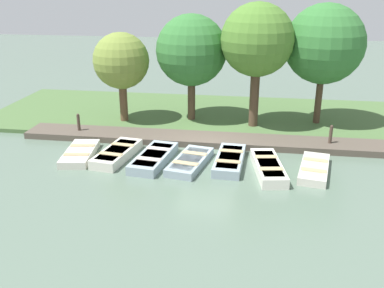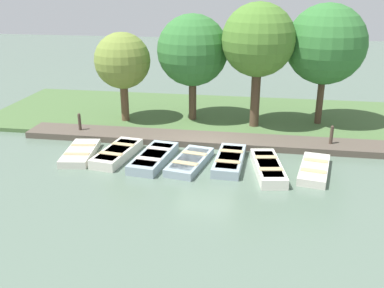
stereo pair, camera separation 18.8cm
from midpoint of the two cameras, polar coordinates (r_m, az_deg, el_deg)
name	(u,v)px [view 2 (the right image)]	position (r m, az deg, el deg)	size (l,w,h in m)	color
ground_plane	(206,152)	(18.36, 2.11, -1.02)	(80.00, 80.00, 0.00)	#566B5B
shore_bank	(218,116)	(23.02, 3.70, 3.76)	(8.00, 24.00, 0.20)	#476638
dock_walkway	(209,140)	(19.35, 2.54, 0.58)	(1.60, 17.01, 0.28)	#51473D
rowboat_0	(80,153)	(18.37, -14.38, -1.14)	(2.79, 1.48, 0.33)	beige
rowboat_1	(117,153)	(17.89, -9.64, -1.21)	(3.02, 1.45, 0.41)	beige
rowboat_2	(154,158)	(17.28, -4.82, -1.82)	(3.15, 1.49, 0.39)	#8C9EA8
rowboat_3	(190,162)	(16.93, 0.03, -2.35)	(2.99, 1.63, 0.33)	#8C9EA8
rowboat_4	(229,160)	(17.04, 5.33, -2.18)	(2.97, 1.18, 0.39)	#8C9EA8
rowboat_5	(268,168)	(16.55, 10.41, -3.11)	(3.16, 1.44, 0.42)	silver
rowboat_6	(314,169)	(16.93, 16.29, -3.24)	(2.87, 1.48, 0.33)	beige
mooring_post_near	(80,124)	(20.77, -14.48, 2.56)	(0.14, 0.14, 1.10)	#47382D
mooring_post_far	(331,138)	(19.35, 18.33, 0.82)	(0.14, 0.14, 1.10)	#47382D
park_tree_far_left	(122,61)	(21.50, -9.01, 10.83)	(2.74, 2.74, 4.60)	brown
park_tree_left	(193,51)	(21.38, 0.34, 12.34)	(3.49, 3.49, 5.44)	#4C3828
park_tree_center	(258,41)	(20.41, 9.10, 13.43)	(3.39, 3.39, 6.03)	#4C3828
park_tree_right	(326,45)	(21.60, 17.67, 12.52)	(3.77, 3.77, 5.97)	#4C3828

